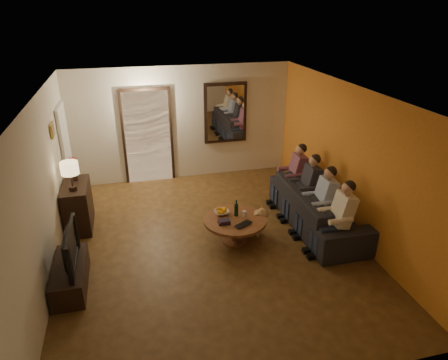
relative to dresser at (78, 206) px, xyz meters
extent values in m
cube|color=#482E13|center=(2.25, -1.17, -0.42)|extent=(5.00, 6.00, 0.01)
cube|color=white|center=(2.25, -1.17, 2.18)|extent=(5.00, 6.00, 0.01)
cube|color=beige|center=(2.25, 1.83, 0.88)|extent=(5.00, 0.02, 2.60)
cube|color=beige|center=(2.25, -4.17, 0.88)|extent=(5.00, 0.02, 2.60)
cube|color=beige|center=(-0.25, -1.17, 0.88)|extent=(0.02, 6.00, 2.60)
cube|color=beige|center=(4.75, -1.17, 0.88)|extent=(0.02, 6.00, 2.60)
cube|color=orange|center=(4.74, -1.17, 0.88)|extent=(0.01, 6.00, 2.60)
cube|color=#FFE0A5|center=(1.45, 1.81, 0.63)|extent=(1.00, 0.06, 2.10)
cube|color=black|center=(1.45, 1.80, 0.63)|extent=(1.12, 0.04, 2.22)
cube|color=silver|center=(1.70, 1.81, 0.48)|extent=(0.45, 0.03, 1.70)
cube|color=black|center=(3.25, 1.79, 1.08)|extent=(1.00, 0.05, 1.40)
cube|color=white|center=(3.25, 1.76, 1.08)|extent=(0.86, 0.02, 1.26)
cube|color=white|center=(-0.21, 1.13, 0.60)|extent=(0.06, 0.85, 2.04)
cube|color=#B28C33|center=(-0.22, 0.13, 1.43)|extent=(0.03, 0.28, 0.24)
cube|color=brown|center=(-0.21, 0.13, 1.43)|extent=(0.01, 0.22, 0.18)
cube|color=black|center=(0.00, 0.00, 0.00)|extent=(0.45, 0.95, 0.85)
cube|color=black|center=(0.00, -1.78, -0.23)|extent=(0.45, 1.14, 0.38)
imported|color=black|center=(0.00, -1.78, 0.25)|extent=(1.01, 0.13, 0.58)
imported|color=black|center=(4.30, -1.02, -0.05)|extent=(2.55, 1.02, 0.74)
cylinder|color=brown|center=(2.66, -1.20, -0.20)|extent=(1.11, 1.11, 0.45)
imported|color=white|center=(2.48, -0.98, 0.06)|extent=(0.26, 0.26, 0.06)
cylinder|color=silver|center=(2.84, -1.15, 0.08)|extent=(0.06, 0.06, 0.10)
imported|color=black|center=(2.76, -1.48, 0.04)|extent=(0.39, 0.35, 0.03)
camera|label=1|loc=(1.03, -6.93, 3.45)|focal=32.00mm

